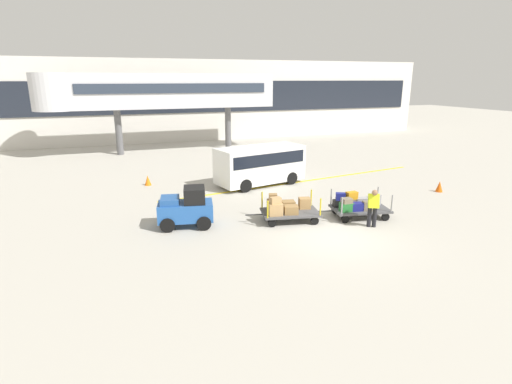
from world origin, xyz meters
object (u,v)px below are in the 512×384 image
object	(u,v)px
baggage_tug	(186,208)
safety_cone_near	(439,187)
baggage_handler	(373,206)
baggage_cart_lead	(287,208)
baggage_cart_middle	(357,205)
safety_cone_far	(148,180)
shuttle_van	(260,162)

from	to	relation	value
baggage_tug	safety_cone_near	distance (m)	13.15
baggage_handler	baggage_tug	bearing A→B (deg)	159.24
baggage_handler	safety_cone_near	bearing A→B (deg)	26.34
baggage_handler	safety_cone_near	xyz separation A→B (m)	(6.35, 3.15, -0.59)
baggage_cart_lead	baggage_handler	bearing A→B (deg)	-32.68
baggage_cart_lead	safety_cone_near	world-z (taller)	baggage_cart_lead
baggage_handler	safety_cone_near	size ratio (longest dim) A/B	2.84
baggage_cart_middle	safety_cone_near	world-z (taller)	baggage_cart_middle
baggage_cart_middle	baggage_handler	world-z (taller)	baggage_handler
safety_cone_far	safety_cone_near	bearing A→B (deg)	-24.72
baggage_tug	baggage_handler	xyz separation A→B (m)	(6.78, -2.57, 0.11)
baggage_tug	shuttle_van	bearing A→B (deg)	45.67
baggage_cart_lead	baggage_handler	xyz separation A→B (m)	(2.83, -1.82, 0.33)
shuttle_van	safety_cone_near	world-z (taller)	shuttle_van
baggage_cart_lead	baggage_cart_middle	distance (m)	3.01
baggage_cart_lead	safety_cone_near	xyz separation A→B (m)	(9.18, 1.33, -0.26)
baggage_cart_middle	safety_cone_far	world-z (taller)	baggage_cart_middle
safety_cone_near	safety_cone_far	world-z (taller)	same
shuttle_van	safety_cone_near	size ratio (longest dim) A/B	9.28
baggage_cart_lead	shuttle_van	xyz separation A→B (m)	(1.02, 5.84, 0.70)
safety_cone_near	safety_cone_far	size ratio (longest dim) A/B	1.00
baggage_cart_lead	shuttle_van	bearing A→B (deg)	80.06
baggage_tug	shuttle_van	world-z (taller)	shuttle_van
safety_cone_near	safety_cone_far	bearing A→B (deg)	155.28
baggage_tug	baggage_cart_lead	world-z (taller)	baggage_tug
baggage_handler	baggage_cart_lead	bearing A→B (deg)	147.32
safety_cone_near	baggage_cart_middle	bearing A→B (deg)	-163.08
baggage_tug	baggage_cart_middle	distance (m)	7.03
safety_cone_near	baggage_tug	bearing A→B (deg)	-177.49
baggage_cart_lead	safety_cone_far	bearing A→B (deg)	121.71
baggage_cart_lead	safety_cone_far	size ratio (longest dim) A/B	5.61
baggage_handler	safety_cone_far	xyz separation A→B (m)	(-7.63, 9.58, -0.59)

